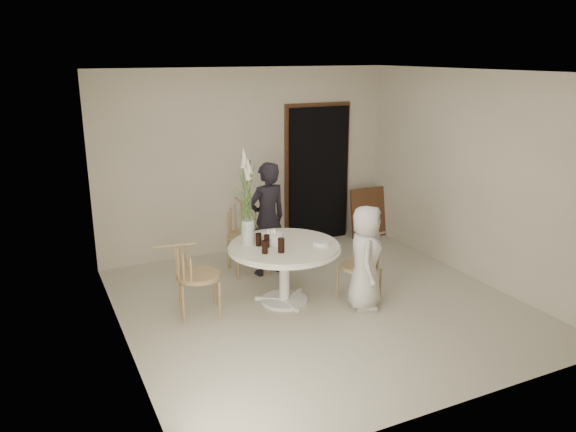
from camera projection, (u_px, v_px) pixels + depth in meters
name	position (u px, v px, depth m)	size (l,w,h in m)	color
ground	(320.00, 304.00, 6.71)	(4.50, 4.50, 0.00)	beige
room_shell	(322.00, 171.00, 6.25)	(4.50, 4.50, 4.50)	silver
doorway	(318.00, 175.00, 8.79)	(1.00, 0.10, 2.10)	black
door_trim	(317.00, 171.00, 8.80)	(1.12, 0.03, 2.22)	brown
table	(284.00, 254.00, 6.61)	(1.33, 1.33, 0.73)	white
picture_frame	(368.00, 213.00, 9.09)	(0.60, 0.04, 0.80)	brown
chair_far	(245.00, 226.00, 7.67)	(0.55, 0.59, 0.95)	tan
chair_right	(366.00, 258.00, 6.78)	(0.53, 0.50, 0.79)	tan
chair_left	(187.00, 269.00, 6.28)	(0.57, 0.54, 0.88)	tan
girl	(267.00, 219.00, 7.44)	(0.56, 0.37, 1.54)	black
boy	(366.00, 257.00, 6.48)	(0.60, 0.39, 1.24)	silver
birthday_cake	(272.00, 238.00, 6.61)	(0.24, 0.24, 0.17)	white
cola_tumbler_a	(265.00, 247.00, 6.27)	(0.07, 0.07, 0.15)	black
cola_tumbler_b	(281.00, 245.00, 6.30)	(0.08, 0.08, 0.17)	black
cola_tumbler_c	(267.00, 241.00, 6.48)	(0.07, 0.07, 0.15)	black
cola_tumbler_d	(259.00, 240.00, 6.51)	(0.07, 0.07, 0.15)	black
plate_stack	(321.00, 243.00, 6.55)	(0.19, 0.19, 0.05)	white
flower_vase	(247.00, 202.00, 6.46)	(0.16, 0.16, 1.15)	silver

